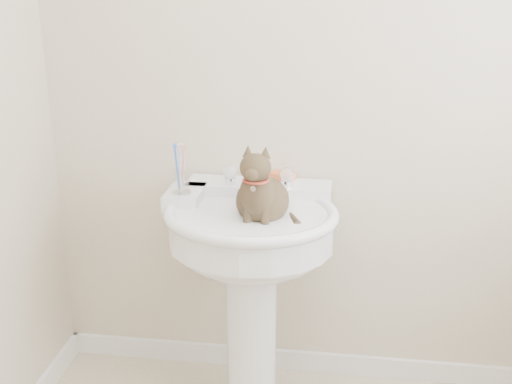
% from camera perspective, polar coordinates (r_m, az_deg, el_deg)
% --- Properties ---
extents(wall_back, '(2.20, 0.00, 2.50)m').
position_cam_1_polar(wall_back, '(2.43, 6.31, 9.58)').
color(wall_back, beige).
rests_on(wall_back, ground).
extents(baseboard_back, '(2.20, 0.02, 0.09)m').
position_cam_1_polar(baseboard_back, '(2.88, 5.39, -14.80)').
color(baseboard_back, white).
rests_on(baseboard_back, floor).
extents(pedestal_sink, '(0.64, 0.63, 0.88)m').
position_cam_1_polar(pedestal_sink, '(2.33, -0.47, -5.14)').
color(pedestal_sink, white).
rests_on(pedestal_sink, floor).
extents(faucet, '(0.28, 0.12, 0.14)m').
position_cam_1_polar(faucet, '(2.39, 0.13, 1.47)').
color(faucet, silver).
rests_on(faucet, pedestal_sink).
extents(soap_bar, '(0.10, 0.08, 0.03)m').
position_cam_1_polar(soap_bar, '(2.48, 2.36, 1.41)').
color(soap_bar, '#D4612F').
rests_on(soap_bar, pedestal_sink).
extents(toothbrush_cup, '(0.07, 0.07, 0.18)m').
position_cam_1_polar(toothbrush_cup, '(2.33, -6.69, 0.95)').
color(toothbrush_cup, silver).
rests_on(toothbrush_cup, pedestal_sink).
extents(cat, '(0.21, 0.26, 0.38)m').
position_cam_1_polar(cat, '(2.21, 0.48, -0.34)').
color(cat, '#4C3D24').
rests_on(cat, pedestal_sink).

